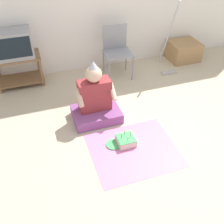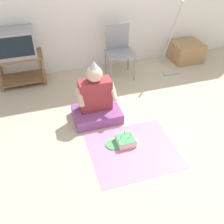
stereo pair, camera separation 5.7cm
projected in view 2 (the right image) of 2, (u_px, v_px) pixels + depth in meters
ground_plane at (167, 140)px, 3.26m from camera, size 16.00×16.00×0.00m
tv_stand at (21, 67)px, 4.13m from camera, size 0.72×0.40×0.49m
tv at (15, 43)px, 3.89m from camera, size 0.57×0.39×0.40m
folding_chair at (119, 48)px, 4.24m from camera, size 0.46×0.42×0.83m
cardboard_box_stack at (186, 52)px, 4.85m from camera, size 0.54×0.47×0.34m
dust_mop at (171, 52)px, 4.40m from camera, size 0.28×0.44×1.22m
person_seated at (96, 102)px, 3.45m from camera, size 0.63×0.46×0.84m
party_cloth at (133, 150)px, 3.12m from camera, size 1.02×0.88×0.01m
birthday_cake at (126, 141)px, 3.18m from camera, size 0.21×0.21×0.17m
paper_plate at (113, 144)px, 3.19m from camera, size 0.19×0.19×0.01m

